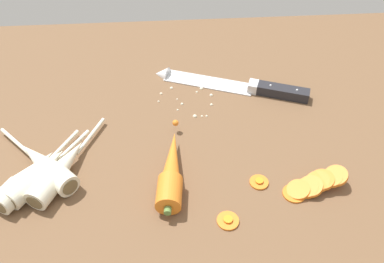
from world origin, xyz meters
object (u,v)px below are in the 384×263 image
at_px(chefs_knife, 227,84).
at_px(parsnip_mid_right, 27,178).
at_px(whole_carrot, 171,170).
at_px(carrot_slice_stray_near, 228,220).
at_px(parsnip_mid_left, 45,165).
at_px(carrot_slice_stray_mid, 259,182).
at_px(carrot_slice_stack, 315,184).
at_px(parsnip_back, 60,170).
at_px(parsnip_front, 38,175).

bearing_deg(chefs_knife, parsnip_mid_right, -145.79).
relative_size(whole_carrot, carrot_slice_stray_near, 5.95).
distance_m(parsnip_mid_left, parsnip_mid_right, 0.04).
bearing_deg(parsnip_mid_left, carrot_slice_stray_mid, -7.67).
distance_m(carrot_slice_stack, carrot_slice_stray_mid, 0.09).
distance_m(parsnip_mid_right, carrot_slice_stray_mid, 0.39).
bearing_deg(parsnip_mid_left, carrot_slice_stack, -8.47).
distance_m(chefs_knife, carrot_slice_stack, 0.31).
bearing_deg(carrot_slice_stray_mid, parsnip_mid_left, 172.33).
bearing_deg(carrot_slice_stray_mid, carrot_slice_stack, -11.71).
bearing_deg(carrot_slice_stray_near, carrot_slice_stray_mid, 48.65).
height_order(parsnip_back, carrot_slice_stray_near, parsnip_back).
bearing_deg(carrot_slice_stack, whole_carrot, 170.49).
distance_m(whole_carrot, carrot_slice_stray_mid, 0.15).
relative_size(chefs_knife, whole_carrot, 1.61).
height_order(whole_carrot, parsnip_mid_left, whole_carrot).
distance_m(chefs_knife, parsnip_mid_left, 0.42).
distance_m(chefs_knife, carrot_slice_stray_near, 0.35).
bearing_deg(carrot_slice_stray_near, parsnip_mid_left, 157.98).
xyz_separation_m(chefs_knife, whole_carrot, (-0.13, -0.26, 0.01)).
relative_size(parsnip_mid_right, parsnip_back, 0.88).
xyz_separation_m(whole_carrot, parsnip_mid_right, (-0.24, 0.00, -0.00)).
bearing_deg(parsnip_front, carrot_slice_stray_mid, -4.42).
height_order(parsnip_mid_left, parsnip_mid_right, same).
xyz_separation_m(parsnip_mid_right, carrot_slice_stack, (0.48, -0.04, -0.01)).
distance_m(chefs_knife, parsnip_back, 0.40).
bearing_deg(carrot_slice_stray_near, parsnip_back, 158.33).
height_order(chefs_knife, parsnip_front, parsnip_front).
xyz_separation_m(parsnip_back, carrot_slice_stray_mid, (0.34, -0.04, -0.02)).
bearing_deg(chefs_knife, parsnip_back, -143.16).
distance_m(whole_carrot, carrot_slice_stray_near, 0.13).
height_order(parsnip_front, carrot_slice_stray_near, parsnip_front).
height_order(parsnip_front, parsnip_mid_left, same).
xyz_separation_m(parsnip_mid_left, parsnip_back, (0.03, -0.01, 0.00)).
relative_size(parsnip_mid_right, carrot_slice_stray_near, 5.30).
relative_size(parsnip_front, parsnip_mid_right, 0.95).
relative_size(carrot_slice_stack, carrot_slice_stray_mid, 3.46).
relative_size(chefs_knife, carrot_slice_stack, 2.99).
bearing_deg(parsnip_mid_right, chefs_knife, 34.21).
relative_size(parsnip_mid_right, carrot_slice_stray_mid, 5.74).
bearing_deg(parsnip_back, parsnip_mid_left, 154.55).
relative_size(parsnip_front, carrot_slice_stray_mid, 5.46).
bearing_deg(parsnip_front, whole_carrot, -1.92).
relative_size(parsnip_mid_left, carrot_slice_stack, 1.56).
bearing_deg(parsnip_front, parsnip_mid_right, -160.59).
relative_size(whole_carrot, parsnip_front, 1.18).
xyz_separation_m(whole_carrot, parsnip_back, (-0.19, 0.01, -0.00)).
xyz_separation_m(whole_carrot, parsnip_mid_left, (-0.22, 0.03, -0.00)).
height_order(whole_carrot, carrot_slice_stray_near, whole_carrot).
distance_m(parsnip_front, parsnip_back, 0.04).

